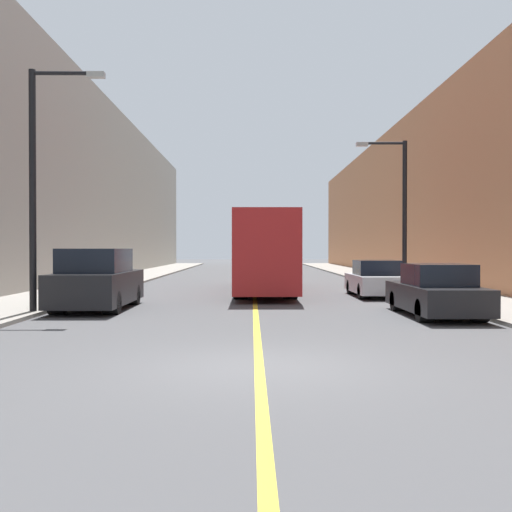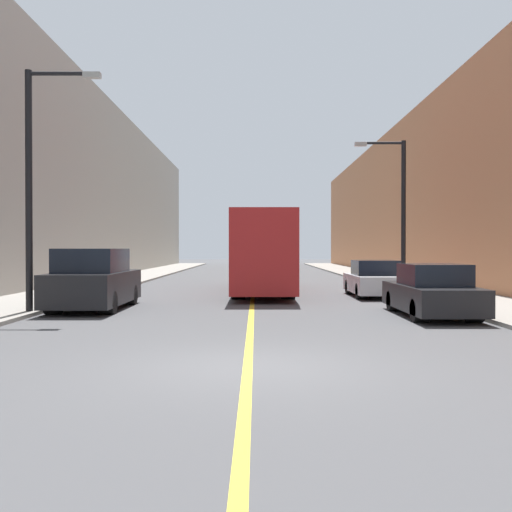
% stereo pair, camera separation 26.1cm
% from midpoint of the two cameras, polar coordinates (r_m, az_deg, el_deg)
% --- Properties ---
extents(ground_plane, '(200.00, 200.00, 0.00)m').
position_cam_midpoint_polar(ground_plane, '(9.89, -0.46, -10.53)').
color(ground_plane, '#474749').
extents(sidewalk_left, '(3.45, 72.00, 0.11)m').
position_cam_midpoint_polar(sidewalk_left, '(40.53, -11.71, -1.97)').
color(sidewalk_left, gray).
rests_on(sidewalk_left, ground).
extents(sidewalk_right, '(3.45, 72.00, 0.11)m').
position_cam_midpoint_polar(sidewalk_right, '(40.53, 10.82, -1.97)').
color(sidewalk_right, gray).
rests_on(sidewalk_right, ground).
extents(building_row_left, '(4.00, 72.00, 11.96)m').
position_cam_midpoint_polar(building_row_left, '(41.57, -16.80, 6.25)').
color(building_row_left, gray).
rests_on(building_row_left, ground).
extents(building_row_right, '(4.00, 72.00, 10.39)m').
position_cam_midpoint_polar(building_row_right, '(41.50, 15.90, 5.18)').
color(building_row_right, '#B2724C').
rests_on(building_row_right, ground).
extents(road_center_line, '(0.16, 72.00, 0.01)m').
position_cam_midpoint_polar(road_center_line, '(39.75, -0.44, -2.08)').
color(road_center_line, gold).
rests_on(road_center_line, ground).
extents(bus, '(2.42, 12.43, 3.35)m').
position_cam_midpoint_polar(bus, '(26.66, 0.44, 0.40)').
color(bus, '#AD1E1E').
rests_on(bus, ground).
extents(parked_suv_left, '(2.04, 4.87, 1.93)m').
position_cam_midpoint_polar(parked_suv_left, '(19.64, -15.26, -2.35)').
color(parked_suv_left, black).
rests_on(parked_suv_left, ground).
extents(car_right_near, '(1.82, 4.63, 1.50)m').
position_cam_midpoint_polar(car_right_near, '(17.77, 16.36, -3.36)').
color(car_right_near, black).
rests_on(car_right_near, ground).
extents(car_right_mid, '(1.84, 4.22, 1.47)m').
position_cam_midpoint_polar(car_right_mid, '(24.46, 11.04, -2.28)').
color(car_right_mid, silver).
rests_on(car_right_mid, ground).
extents(street_lamp_left, '(2.20, 0.24, 7.01)m').
position_cam_midpoint_polar(street_lamp_left, '(18.67, -20.35, 7.31)').
color(street_lamp_left, black).
rests_on(street_lamp_left, sidewalk_left).
extents(street_lamp_right, '(2.20, 0.24, 6.46)m').
position_cam_midpoint_polar(street_lamp_right, '(26.57, 13.29, 4.74)').
color(street_lamp_right, black).
rests_on(street_lamp_right, sidewalk_right).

